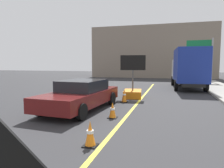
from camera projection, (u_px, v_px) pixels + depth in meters
The scene contains 9 objects.
lane_center_stripe at pixel (94, 155), 4.90m from camera, with size 0.14×36.00×0.01m, color yellow.
arrow_board_trailer at pixel (133, 90), 13.40m from camera, with size 1.60×1.92×2.70m.
box_truck at pixel (188, 68), 18.10m from camera, with size 2.76×7.38×3.40m.
pickup_car at pixel (81, 95), 9.78m from camera, with size 2.45×5.18×1.38m.
highway_guide_sign at pixel (204, 52), 23.03m from camera, with size 2.79×0.23×5.00m.
far_building_block at pixel (153, 53), 34.38m from camera, with size 18.89×7.01×7.99m, color gray.
traffic_cone_mid_lane at pixel (90, 134), 5.41m from camera, with size 0.36×0.36×0.68m.
traffic_cone_far_lane at pixel (113, 110), 8.24m from camera, with size 0.36×0.36×0.64m.
traffic_cone_curbside at pixel (124, 96), 11.64m from camera, with size 0.36×0.36×0.77m.
Camera 1 is at (1.68, 1.58, 2.14)m, focal length 33.28 mm.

